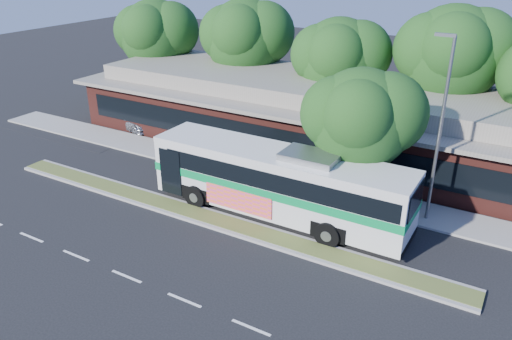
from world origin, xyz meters
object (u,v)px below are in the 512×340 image
object	(u,v)px
lamp_post	(440,127)
sidewalk_tree	(369,118)
sedan	(131,119)
transit_bus	(279,178)

from	to	relation	value
lamp_post	sidewalk_tree	size ratio (longest dim) A/B	1.23
lamp_post	sedan	world-z (taller)	lamp_post
transit_bus	sedan	xyz separation A→B (m)	(-15.73, 6.20, -1.42)
transit_bus	sedan	world-z (taller)	transit_bus
transit_bus	sidewalk_tree	size ratio (longest dim) A/B	1.81
lamp_post	sidewalk_tree	xyz separation A→B (m)	(-3.20, -0.55, 0.06)
transit_bus	sedan	distance (m)	16.97
lamp_post	sedan	bearing A→B (deg)	172.55
transit_bus	sedan	bearing A→B (deg)	158.64
lamp_post	transit_bus	distance (m)	7.85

